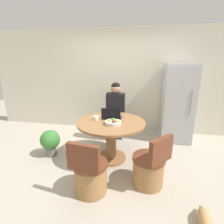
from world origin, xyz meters
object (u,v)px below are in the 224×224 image
object	(u,v)px
dining_table	(111,133)
laptop	(112,117)
cat	(205,220)
fruit_bowl	(113,122)
chair_near_right_corner	(149,168)
chair_near_camera	(90,175)
person_seated	(116,109)
refrigerator	(177,103)
potted_plant	(50,141)

from	to	relation	value
dining_table	laptop	size ratio (longest dim) A/B	3.45
cat	fruit_bowl	bearing A→B (deg)	-124.98
chair_near_right_corner	laptop	distance (m)	1.17
fruit_bowl	cat	bearing A→B (deg)	-41.02
chair_near_right_corner	fruit_bowl	bearing A→B (deg)	-85.94
chair_near_right_corner	cat	xyz separation A→B (m)	(0.62, -0.60, -0.19)
chair_near_camera	person_seated	bearing A→B (deg)	-84.78
chair_near_right_corner	dining_table	bearing A→B (deg)	-90.00
chair_near_right_corner	person_seated	bearing A→B (deg)	-111.55
chair_near_right_corner	cat	distance (m)	0.88
refrigerator	chair_near_right_corner	bearing A→B (deg)	-109.64
laptop	potted_plant	xyz separation A→B (m)	(-1.18, -0.24, -0.50)
chair_near_camera	person_seated	xyz separation A→B (m)	(0.08, 1.76, 0.49)
dining_table	chair_near_camera	distance (m)	0.96
refrigerator	fruit_bowl	world-z (taller)	refrigerator
laptop	cat	bearing A→B (deg)	134.22
chair_near_right_corner	chair_near_camera	bearing A→B (deg)	-28.23
person_seated	chair_near_camera	bearing A→B (deg)	87.32
dining_table	chair_near_right_corner	bearing A→B (deg)	-41.44
fruit_bowl	person_seated	bearing A→B (deg)	96.40
refrigerator	cat	world-z (taller)	refrigerator
person_seated	refrigerator	bearing A→B (deg)	-166.31
cat	laptop	bearing A→B (deg)	-129.74
dining_table	fruit_bowl	xyz separation A→B (m)	(0.06, -0.13, 0.26)
person_seated	cat	size ratio (longest dim) A/B	3.06
dining_table	fruit_bowl	distance (m)	0.30
chair_near_right_corner	potted_plant	bearing A→B (deg)	-64.10
cat	refrigerator	bearing A→B (deg)	-174.50
laptop	cat	size ratio (longest dim) A/B	0.80
person_seated	chair_near_right_corner	bearing A→B (deg)	117.01
laptop	fruit_bowl	xyz separation A→B (m)	(0.08, -0.28, -0.01)
dining_table	person_seated	xyz separation A→B (m)	(-0.05, 0.84, 0.23)
chair_near_right_corner	person_seated	xyz separation A→B (m)	(-0.74, 1.45, 0.49)
chair_near_camera	cat	bearing A→B (deg)	176.21
refrigerator	fruit_bowl	distance (m)	1.83
fruit_bowl	laptop	bearing A→B (deg)	105.91
person_seated	fruit_bowl	size ratio (longest dim) A/B	4.80
refrigerator	laptop	world-z (taller)	refrigerator
chair_near_camera	person_seated	distance (m)	1.83
cat	potted_plant	bearing A→B (deg)	-108.20
dining_table	chair_near_camera	size ratio (longest dim) A/B	1.46
laptop	fruit_bowl	size ratio (longest dim) A/B	1.26
chair_near_right_corner	potted_plant	xyz separation A→B (m)	(-1.89, 0.53, 0.03)
laptop	chair_near_camera	bearing A→B (deg)	84.02
dining_table	potted_plant	bearing A→B (deg)	-175.77
dining_table	chair_near_right_corner	world-z (taller)	chair_near_right_corner
refrigerator	cat	xyz separation A→B (m)	(-0.02, -2.39, -0.80)
laptop	cat	xyz separation A→B (m)	(1.33, -1.37, -0.72)
potted_plant	person_seated	bearing A→B (deg)	38.90
dining_table	person_seated	world-z (taller)	person_seated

